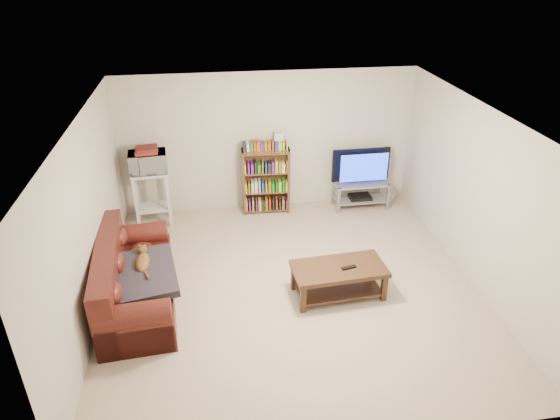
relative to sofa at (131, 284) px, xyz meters
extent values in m
plane|color=beige|center=(2.11, 0.05, -0.31)|extent=(5.00, 5.00, 0.00)
plane|color=white|center=(2.11, 0.05, 2.09)|extent=(5.00, 5.00, 0.00)
plane|color=silver|center=(2.11, 2.55, 0.89)|extent=(5.00, 0.00, 5.00)
plane|color=silver|center=(2.11, -2.45, 0.89)|extent=(5.00, 0.00, 5.00)
plane|color=silver|center=(-0.39, 0.05, 0.89)|extent=(0.00, 5.00, 5.00)
plane|color=silver|center=(4.61, 0.05, 0.89)|extent=(0.00, 5.00, 5.00)
cube|color=#4B1813|center=(0.08, 0.01, -0.12)|extent=(1.05, 2.13, 0.39)
cube|color=#4B1813|center=(-0.23, -0.02, 0.14)|extent=(0.42, 2.08, 0.86)
cube|color=#4B1813|center=(0.15, -0.90, -0.06)|extent=(0.86, 0.31, 0.51)
cube|color=#4B1813|center=(0.01, 0.92, -0.06)|extent=(0.86, 0.31, 0.51)
cube|color=#2E2933|center=(0.19, -0.13, 0.21)|extent=(0.96, 1.15, 0.18)
cube|color=#392314|center=(2.70, -0.20, 0.10)|extent=(1.26, 0.70, 0.06)
cube|color=#392314|center=(2.70, -0.20, -0.21)|extent=(1.14, 0.63, 0.03)
cube|color=#392314|center=(2.17, -0.48, -0.12)|extent=(0.07, 0.07, 0.38)
cube|color=#392314|center=(3.27, -0.40, -0.12)|extent=(0.07, 0.07, 0.38)
cube|color=#392314|center=(2.13, 0.01, -0.12)|extent=(0.07, 0.07, 0.38)
cube|color=#392314|center=(3.23, 0.09, -0.12)|extent=(0.07, 0.07, 0.38)
cube|color=black|center=(2.81, -0.24, 0.14)|extent=(0.21, 0.10, 0.02)
cube|color=#999EA3|center=(3.71, 2.24, 0.15)|extent=(0.96, 0.45, 0.03)
cube|color=#999EA3|center=(3.71, 2.24, -0.16)|extent=(0.92, 0.43, 0.02)
cube|color=gray|center=(3.27, 2.05, -0.07)|extent=(0.05, 0.05, 0.48)
cube|color=gray|center=(4.17, 2.07, -0.07)|extent=(0.05, 0.05, 0.48)
cube|color=gray|center=(3.26, 2.42, -0.07)|extent=(0.05, 0.05, 0.48)
cube|color=gray|center=(4.16, 2.44, -0.07)|extent=(0.05, 0.05, 0.48)
imported|color=black|center=(3.71, 2.24, 0.46)|extent=(1.03, 0.16, 0.59)
cube|color=black|center=(3.71, 2.24, -0.12)|extent=(0.39, 0.28, 0.06)
cube|color=#55351D|center=(1.65, 2.33, 0.27)|extent=(0.05, 0.25, 1.16)
cube|color=#55351D|center=(2.42, 2.30, 0.27)|extent=(0.05, 0.25, 1.16)
cube|color=#55351D|center=(2.03, 2.32, 0.84)|extent=(0.81, 0.28, 0.03)
cube|color=maroon|center=(1.86, 2.32, 0.89)|extent=(0.24, 0.19, 0.06)
cube|color=silver|center=(0.12, 2.15, 0.62)|extent=(0.63, 0.48, 0.04)
cube|color=silver|center=(0.12, 2.15, -0.01)|extent=(0.57, 0.43, 0.03)
cube|color=silver|center=(-0.12, 1.95, 0.14)|extent=(0.05, 0.05, 0.91)
cube|color=silver|center=(0.40, 2.00, 0.14)|extent=(0.05, 0.05, 0.91)
cube|color=silver|center=(-0.15, 2.30, 0.14)|extent=(0.05, 0.05, 0.91)
cube|color=silver|center=(0.37, 2.35, 0.14)|extent=(0.05, 0.05, 0.91)
imported|color=silver|center=(0.12, 2.15, 0.80)|extent=(0.62, 0.45, 0.32)
cube|color=maroon|center=(0.12, 2.15, 0.99)|extent=(0.37, 0.33, 0.05)
camera|label=1|loc=(1.15, -5.44, 3.85)|focal=32.00mm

